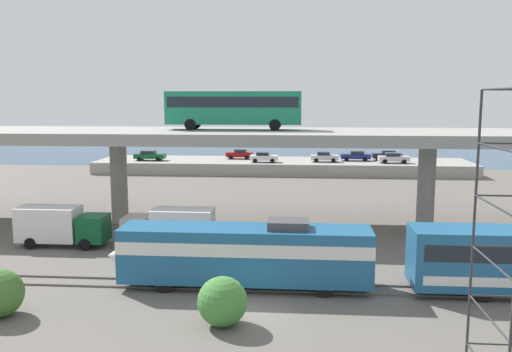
{
  "coord_description": "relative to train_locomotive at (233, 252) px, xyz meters",
  "views": [
    {
      "loc": [
        2.67,
        -27.09,
        11.33
      ],
      "look_at": [
        -1.24,
        21.0,
        4.28
      ],
      "focal_mm": 37.94,
      "sensor_mm": 36.0,
      "label": 1
    }
  ],
  "objects": [
    {
      "name": "pier_parking_lot",
      "position": [
        1.25,
        51.0,
        -1.31
      ],
      "size": [
        56.32,
        10.92,
        1.77
      ],
      "primitive_type": "cube",
      "color": "gray",
      "rests_on": "ground_plane"
    },
    {
      "name": "rail_strip_far",
      "position": [
        1.25,
        0.74,
        -2.13
      ],
      "size": [
        110.0,
        0.12,
        0.12
      ],
      "primitive_type": "cube",
      "color": "#59544C",
      "rests_on": "ground_plane"
    },
    {
      "name": "parked_car_3",
      "position": [
        17.27,
        52.54,
        0.35
      ],
      "size": [
        4.41,
        1.88,
        1.5
      ],
      "rotation": [
        0.0,
        0.0,
        3.14
      ],
      "color": "black",
      "rests_on": "pier_parking_lot"
    },
    {
      "name": "parked_car_4",
      "position": [
        -5.48,
        52.51,
        0.35
      ],
      "size": [
        4.06,
        1.83,
        1.5
      ],
      "rotation": [
        0.0,
        0.0,
        3.14
      ],
      "color": "maroon",
      "rests_on": "pier_parking_lot"
    },
    {
      "name": "transit_bus_on_overpass",
      "position": [
        -1.97,
        17.09,
        8.31
      ],
      "size": [
        12.0,
        2.68,
        3.4
      ],
      "color": "#197A56",
      "rests_on": "highway_overpass"
    },
    {
      "name": "highway_overpass",
      "position": [
        1.25,
        16.0,
        5.51
      ],
      "size": [
        96.0,
        11.17,
        8.44
      ],
      "color": "gray",
      "rests_on": "ground_plane"
    },
    {
      "name": "shrub_right",
      "position": [
        0.15,
        -5.58,
        -0.94
      ],
      "size": [
        2.5,
        2.5,
        2.5
      ],
      "primitive_type": "sphere",
      "color": "#407E37",
      "rests_on": "ground_plane"
    },
    {
      "name": "ground_plane",
      "position": [
        1.25,
        -4.0,
        -2.19
      ],
      "size": [
        260.0,
        260.0,
        0.0
      ],
      "primitive_type": "plane",
      "color": "#605B54"
    },
    {
      "name": "parked_car_2",
      "position": [
        17.59,
        48.84,
        0.35
      ],
      "size": [
        4.43,
        1.86,
        1.5
      ],
      "color": "#B7B7BC",
      "rests_on": "pier_parking_lot"
    },
    {
      "name": "parked_car_6",
      "position": [
        -1.4,
        48.39,
        0.35
      ],
      "size": [
        4.12,
        1.85,
        1.5
      ],
      "color": "silver",
      "rests_on": "pier_parking_lot"
    },
    {
      "name": "rail_strip_near",
      "position": [
        1.25,
        -0.74,
        -2.13
      ],
      "size": [
        110.0,
        0.12,
        0.12
      ],
      "primitive_type": "cube",
      "color": "#59544C",
      "rests_on": "ground_plane"
    },
    {
      "name": "harbor_water",
      "position": [
        1.25,
        74.0,
        -2.19
      ],
      "size": [
        140.0,
        36.0,
        0.01
      ],
      "primitive_type": "cube",
      "color": "navy",
      "rests_on": "ground_plane"
    },
    {
      "name": "train_locomotive",
      "position": [
        0.0,
        0.0,
        0.0
      ],
      "size": [
        15.92,
        3.04,
        4.18
      ],
      "rotation": [
        0.0,
        0.0,
        3.14
      ],
      "color": "#1E5984",
      "rests_on": "ground_plane"
    },
    {
      "name": "parked_car_0",
      "position": [
        -18.91,
        49.26,
        0.36
      ],
      "size": [
        4.65,
        1.95,
        1.5
      ],
      "color": "#0C4C26",
      "rests_on": "pier_parking_lot"
    },
    {
      "name": "service_truck_east",
      "position": [
        -5.66,
        7.95,
        -0.56
      ],
      "size": [
        6.8,
        2.46,
        3.04
      ],
      "rotation": [
        0.0,
        0.0,
        3.14
      ],
      "color": "#9E998C",
      "rests_on": "ground_plane"
    },
    {
      "name": "parked_car_5",
      "position": [
        7.58,
        49.54,
        0.35
      ],
      "size": [
        4.09,
        1.85,
        1.5
      ],
      "color": "#B7B7BC",
      "rests_on": "pier_parking_lot"
    },
    {
      "name": "service_truck_west",
      "position": [
        -14.31,
        7.95,
        -0.56
      ],
      "size": [
        6.8,
        2.46,
        3.04
      ],
      "color": "#0C4C26",
      "rests_on": "ground_plane"
    },
    {
      "name": "parked_car_1",
      "position": [
        12.39,
        51.3,
        0.35
      ],
      "size": [
        4.44,
        1.84,
        1.5
      ],
      "rotation": [
        0.0,
        0.0,
        3.14
      ],
      "color": "navy",
      "rests_on": "pier_parking_lot"
    }
  ]
}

